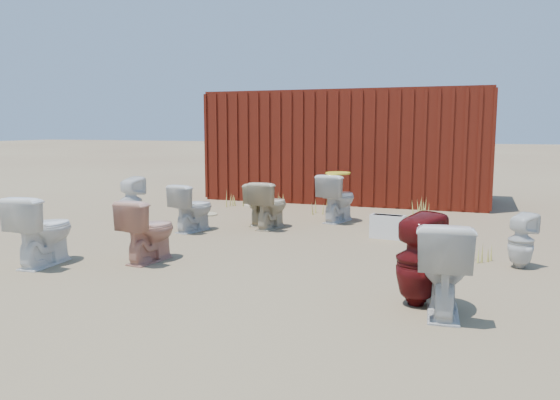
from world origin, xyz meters
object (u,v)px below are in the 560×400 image
(toilet_front_a, at_px, (43,230))
(toilet_back_beige_left, at_px, (270,205))
(toilet_back_a, at_px, (131,201))
(toilet_back_yellowlid, at_px, (338,198))
(toilet_back_e, at_px, (521,241))
(toilet_front_e, at_px, (444,267))
(loose_tank, at_px, (388,227))
(shipping_container, at_px, (350,146))
(toilet_front_maroon, at_px, (417,260))
(toilet_back_beige_right, at_px, (257,203))
(toilet_front_pink, at_px, (149,230))
(toilet_front_c, at_px, (193,208))

(toilet_front_a, distance_m, toilet_back_beige_left, 3.54)
(toilet_back_beige_left, bearing_deg, toilet_back_a, 19.84)
(toilet_back_yellowlid, bearing_deg, toilet_front_a, 72.27)
(toilet_back_yellowlid, xyz_separation_m, toilet_back_e, (2.76, -2.33, -0.09))
(toilet_front_e, distance_m, toilet_back_yellowlid, 4.72)
(loose_tank, bearing_deg, toilet_front_e, -65.95)
(shipping_container, relative_size, loose_tank, 12.00)
(shipping_container, height_order, toilet_back_e, shipping_container)
(toilet_front_maroon, bearing_deg, toilet_back_beige_left, -14.67)
(shipping_container, bearing_deg, toilet_back_beige_right, -100.68)
(toilet_front_e, bearing_deg, toilet_front_pink, -16.74)
(toilet_back_a, bearing_deg, toilet_front_e, 160.74)
(toilet_back_beige_right, bearing_deg, toilet_front_e, 118.96)
(toilet_front_maroon, distance_m, toilet_back_e, 2.04)
(toilet_back_yellowlid, height_order, loose_tank, toilet_back_yellowlid)
(shipping_container, height_order, toilet_front_maroon, shipping_container)
(toilet_front_c, bearing_deg, toilet_front_pink, 117.30)
(shipping_container, distance_m, toilet_back_beige_left, 4.14)
(toilet_back_yellowlid, bearing_deg, loose_tank, 146.26)
(toilet_front_a, height_order, toilet_front_maroon, toilet_front_maroon)
(toilet_front_a, height_order, toilet_front_e, toilet_front_a)
(toilet_front_e, height_order, toilet_back_e, toilet_front_e)
(toilet_back_beige_right, distance_m, toilet_back_e, 4.28)
(toilet_front_a, relative_size, toilet_back_a, 1.04)
(toilet_front_maroon, bearing_deg, toilet_front_pink, 24.90)
(toilet_front_c, height_order, toilet_back_a, toilet_back_a)
(toilet_back_a, height_order, toilet_back_e, toilet_back_a)
(toilet_front_a, distance_m, toilet_front_maroon, 4.32)
(toilet_front_maroon, distance_m, toilet_back_a, 5.57)
(toilet_front_a, xyz_separation_m, toilet_back_beige_left, (1.68, 3.11, -0.04))
(toilet_front_maroon, bearing_deg, toilet_front_e, -178.51)
(toilet_front_pink, xyz_separation_m, toilet_front_e, (3.48, -0.74, 0.03))
(toilet_back_beige_right, height_order, toilet_back_yellowlid, toilet_back_yellowlid)
(toilet_front_e, bearing_deg, toilet_back_yellowlid, -69.55)
(toilet_front_a, relative_size, toilet_front_e, 1.01)
(toilet_front_a, xyz_separation_m, toilet_front_e, (4.56, -0.16, -0.00))
(toilet_back_beige_right, bearing_deg, toilet_front_pink, 71.43)
(toilet_back_yellowlid, height_order, toilet_back_e, toilet_back_yellowlid)
(toilet_front_a, xyz_separation_m, toilet_front_c, (0.62, 2.48, -0.05))
(toilet_back_beige_right, bearing_deg, toilet_back_a, 8.86)
(toilet_back_a, bearing_deg, loose_tank, -166.40)
(toilet_back_e, bearing_deg, toilet_back_a, 28.35)
(toilet_front_c, relative_size, toilet_back_beige_left, 0.98)
(toilet_front_c, bearing_deg, loose_tank, -157.16)
(toilet_front_maroon, bearing_deg, toilet_back_a, 7.08)
(toilet_front_maroon, relative_size, toilet_back_a, 1.06)
(toilet_back_a, bearing_deg, toilet_back_e, -179.05)
(toilet_front_maroon, relative_size, toilet_front_e, 1.02)
(toilet_front_a, bearing_deg, toilet_back_yellowlid, -125.72)
(toilet_front_a, distance_m, toilet_back_e, 5.60)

